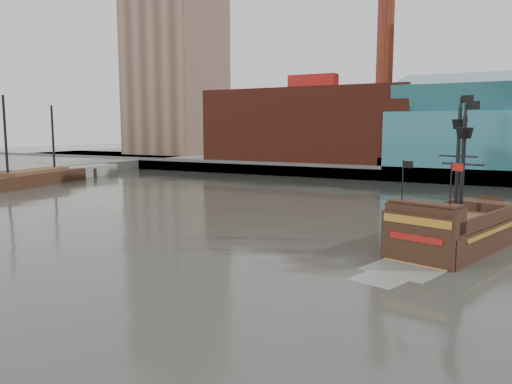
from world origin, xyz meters
The scene contains 7 objects.
ground centered at (0.00, 0.00, 0.00)m, with size 400.00×400.00×0.00m, color #2A2D28.
promenade_far centered at (0.00, 92.00, 1.00)m, with size 220.00×60.00×2.00m, color slate.
seawall centered at (0.00, 62.50, 1.30)m, with size 220.00×1.00×2.60m, color #4C4C49.
pier centered at (-58.00, 30.00, 1.00)m, with size 6.00×40.00×2.00m, color slate.
skyline centered at (5.21, 84.56, 24.55)m, with size 149.00×45.00×62.00m.
pirate_ship centered at (12.40, 15.53, 1.15)m, with size 9.56×17.64×12.66m.
docked_vessel centered at (-53.55, 29.22, 0.94)m, with size 9.55×22.33×14.81m.
Camera 1 is at (16.60, -24.95, 9.29)m, focal length 35.00 mm.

